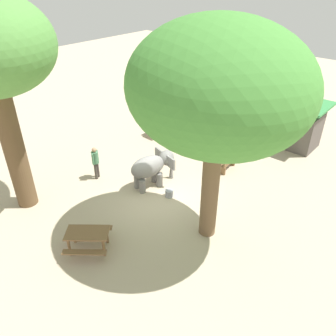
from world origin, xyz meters
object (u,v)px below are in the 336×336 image
object	(u,v)px
person_handler	(95,160)
picnic_table_near	(88,236)
shade_tree_secondary	(218,89)
elephant	(152,166)
market_stall_blue	(256,115)
feed_bucket	(169,193)
wooden_bench	(228,161)
market_stall_green	(299,127)
picnic_table_far	(162,125)

from	to	relation	value
person_handler	picnic_table_near	world-z (taller)	person_handler
person_handler	picnic_table_near	bearing A→B (deg)	-66.62
person_handler	shade_tree_secondary	distance (m)	7.72
elephant	picnic_table_near	bearing A→B (deg)	-152.54
market_stall_blue	feed_bucket	bearing A→B (deg)	-87.20
wooden_bench	picnic_table_near	size ratio (longest dim) A/B	0.68
elephant	picnic_table_near	distance (m)	4.60
shade_tree_secondary	market_stall_green	distance (m)	10.09
feed_bucket	market_stall_green	bearing A→B (deg)	75.14
elephant	picnic_table_far	distance (m)	5.35
shade_tree_secondary	wooden_bench	size ratio (longest dim) A/B	5.38
person_handler	picnic_table_near	xyz separation A→B (m)	(3.48, -3.15, -0.36)
person_handler	picnic_table_far	distance (m)	5.61
elephant	market_stall_green	distance (m)	8.77
picnic_table_near	wooden_bench	bearing A→B (deg)	43.70
market_stall_green	feed_bucket	distance (m)	8.61
shade_tree_secondary	picnic_table_near	bearing A→B (deg)	-127.12
picnic_table_near	feed_bucket	bearing A→B (deg)	48.45
shade_tree_secondary	market_stall_green	size ratio (longest dim) A/B	3.06
picnic_table_far	market_stall_blue	xyz separation A→B (m)	(3.99, 3.86, 0.55)
elephant	market_stall_blue	world-z (taller)	market_stall_blue
market_stall_blue	feed_bucket	world-z (taller)	market_stall_blue
feed_bucket	wooden_bench	bearing A→B (deg)	78.57
picnic_table_far	feed_bucket	distance (m)	6.24
picnic_table_far	market_stall_blue	size ratio (longest dim) A/B	0.60
market_stall_blue	market_stall_green	xyz separation A→B (m)	(2.60, 0.00, 0.00)
market_stall_blue	market_stall_green	world-z (taller)	same
picnic_table_near	picnic_table_far	world-z (taller)	same
market_stall_blue	feed_bucket	distance (m)	8.34
elephant	shade_tree_secondary	xyz separation A→B (m)	(3.73, -0.94, 4.62)
shade_tree_secondary	wooden_bench	world-z (taller)	shade_tree_secondary
feed_bucket	elephant	bearing A→B (deg)	171.48
market_stall_green	person_handler	bearing A→B (deg)	-121.54
person_handler	market_stall_blue	size ratio (longest dim) A/B	0.64
picnic_table_far	feed_bucket	size ratio (longest dim) A/B	4.20
person_handler	market_stall_blue	world-z (taller)	market_stall_blue
picnic_table_far	market_stall_green	world-z (taller)	market_stall_green
person_handler	wooden_bench	size ratio (longest dim) A/B	1.13
wooden_bench	picnic_table_near	bearing A→B (deg)	168.29
wooden_bench	picnic_table_far	bearing A→B (deg)	75.14
picnic_table_near	market_stall_green	world-z (taller)	market_stall_green
shade_tree_secondary	picnic_table_near	world-z (taller)	shade_tree_secondary
wooden_bench	shade_tree_secondary	bearing A→B (deg)	-162.90
picnic_table_far	feed_bucket	world-z (taller)	picnic_table_far
elephant	market_stall_green	bearing A→B (deg)	-8.68
shade_tree_secondary	feed_bucket	xyz separation A→B (m)	(-2.57, 0.77, -5.45)
elephant	person_handler	xyz separation A→B (m)	(-2.41, -1.30, -0.05)
shade_tree_secondary	feed_bucket	bearing A→B (deg)	163.38
shade_tree_secondary	picnic_table_far	xyz separation A→B (m)	(-6.97, 5.18, -5.03)
person_handler	wooden_bench	world-z (taller)	person_handler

